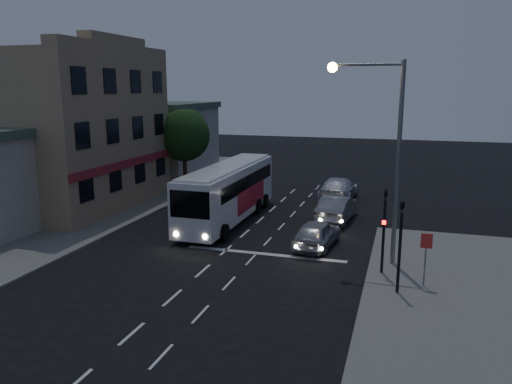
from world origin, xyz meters
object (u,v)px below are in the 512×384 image
(street_tree, at_px, (184,133))
(tour_bus, at_px, (228,191))
(car_sedan_b, at_px, (338,189))
(streetlight, at_px, (384,139))
(traffic_signal_main, at_px, (384,221))
(car_suv, at_px, (317,234))
(regulatory_sign, at_px, (426,251))
(car_sedan_a, at_px, (337,208))
(traffic_signal_side, at_px, (401,236))

(street_tree, bearing_deg, tour_bus, -50.32)
(car_sedan_b, relative_size, street_tree, 0.91)
(streetlight, bearing_deg, traffic_signal_main, -79.80)
(car_suv, relative_size, regulatory_sign, 1.90)
(traffic_signal_main, bearing_deg, street_tree, 137.97)
(car_sedan_a, distance_m, traffic_signal_main, 9.14)
(regulatory_sign, distance_m, streetlight, 5.18)
(tour_bus, distance_m, car_sedan_b, 9.61)
(streetlight, bearing_deg, car_sedan_b, 105.44)
(traffic_signal_side, bearing_deg, traffic_signal_main, 109.49)
(tour_bus, height_order, car_suv, tour_bus)
(traffic_signal_main, xyz_separation_m, traffic_signal_side, (0.70, -1.98, 0.00))
(tour_bus, distance_m, car_suv, 7.05)
(car_sedan_a, bearing_deg, traffic_signal_side, 114.76)
(car_sedan_a, xyz_separation_m, traffic_signal_main, (3.10, -8.44, 1.64))
(streetlight, relative_size, street_tree, 1.45)
(car_sedan_b, xyz_separation_m, traffic_signal_side, (4.50, -16.23, 1.61))
(tour_bus, relative_size, traffic_signal_main, 2.73)
(car_sedan_b, bearing_deg, car_sedan_a, 98.49)
(car_sedan_a, distance_m, traffic_signal_side, 11.21)
(car_sedan_b, height_order, regulatory_sign, regulatory_sign)
(regulatory_sign, bearing_deg, traffic_signal_main, 149.16)
(car_suv, xyz_separation_m, traffic_signal_main, (3.37, -3.02, 1.71))
(tour_bus, distance_m, traffic_signal_side, 13.20)
(regulatory_sign, xyz_separation_m, streetlight, (-1.96, 2.44, 4.14))
(car_suv, distance_m, traffic_signal_main, 4.84)
(car_sedan_b, distance_m, streetlight, 14.19)
(tour_bus, height_order, street_tree, street_tree)
(street_tree, bearing_deg, car_suv, -42.06)
(traffic_signal_side, distance_m, street_tree, 23.24)
(traffic_signal_side, distance_m, streetlight, 4.84)
(tour_bus, distance_m, regulatory_sign, 13.40)
(car_sedan_b, xyz_separation_m, regulatory_sign, (5.50, -15.27, 0.78))
(traffic_signal_side, relative_size, streetlight, 0.46)
(tour_bus, relative_size, streetlight, 1.25)
(streetlight, distance_m, street_tree, 20.19)
(traffic_signal_side, relative_size, regulatory_sign, 1.86)
(tour_bus, bearing_deg, regulatory_sign, -33.73)
(streetlight, bearing_deg, traffic_signal_side, -74.30)
(car_suv, xyz_separation_m, car_sedan_a, (0.27, 5.42, 0.06))
(streetlight, bearing_deg, car_suv, 152.80)
(tour_bus, distance_m, street_tree, 10.39)
(car_suv, xyz_separation_m, street_tree, (-12.44, 11.22, 3.79))
(car_suv, height_order, traffic_signal_side, traffic_signal_side)
(traffic_signal_side, height_order, street_tree, street_tree)
(tour_bus, height_order, car_sedan_b, tour_bus)
(car_sedan_b, xyz_separation_m, traffic_signal_main, (3.80, -14.26, 1.61))
(regulatory_sign, relative_size, street_tree, 0.35)
(car_sedan_b, bearing_deg, traffic_signal_main, 106.55)
(car_sedan_a, distance_m, regulatory_sign, 10.64)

